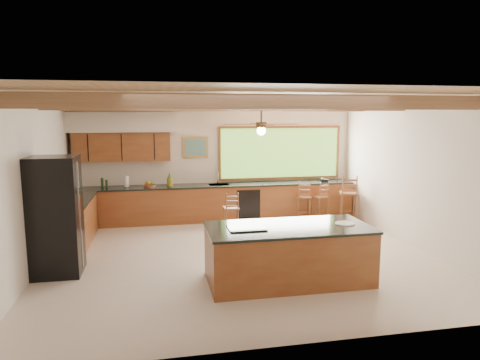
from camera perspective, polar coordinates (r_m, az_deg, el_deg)
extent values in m
plane|color=beige|center=(8.30, 0.17, -10.10)|extent=(7.20, 7.20, 0.00)
cube|color=beige|center=(11.12, -3.11, 2.63)|extent=(7.20, 0.04, 3.00)
cube|color=beige|center=(4.85, 7.73, -5.37)|extent=(7.20, 0.04, 3.00)
cube|color=beige|center=(8.06, -25.81, -0.55)|extent=(0.04, 6.50, 3.00)
cube|color=beige|center=(9.33, 22.40, 0.82)|extent=(0.04, 6.50, 3.00)
cube|color=#9C704E|center=(7.86, 0.17, 11.08)|extent=(7.20, 6.50, 0.04)
cube|color=#9F6A4F|center=(6.30, 3.07, 10.39)|extent=(7.10, 0.15, 0.22)
cube|color=#9F6A4F|center=(8.35, -0.51, 9.98)|extent=(7.10, 0.15, 0.22)
cube|color=#9F6A4F|center=(10.12, -2.41, 9.75)|extent=(7.10, 0.15, 0.22)
cube|color=brown|center=(10.82, -15.44, 4.29)|extent=(2.30, 0.35, 0.70)
cube|color=beige|center=(10.72, -15.60, 7.46)|extent=(2.60, 0.50, 0.48)
cylinder|color=#FFEABF|center=(10.81, -19.27, 6.08)|extent=(0.10, 0.10, 0.01)
cylinder|color=#FFEABF|center=(10.70, -11.78, 6.36)|extent=(0.10, 0.10, 0.01)
cube|color=#80AD3E|center=(11.44, 5.39, 3.63)|extent=(3.20, 0.04, 1.30)
cube|color=#B28336|center=(11.00, -5.95, 4.36)|extent=(0.64, 0.03, 0.54)
cube|color=#3F7155|center=(10.98, -5.94, 4.35)|extent=(0.54, 0.01, 0.44)
cube|color=brown|center=(10.95, -2.82, -3.08)|extent=(7.00, 0.65, 0.88)
cube|color=black|center=(10.87, -2.83, -0.70)|extent=(7.04, 0.69, 0.04)
cube|color=brown|center=(9.48, -21.35, -5.53)|extent=(0.65, 2.35, 0.88)
cube|color=black|center=(9.38, -21.50, -2.81)|extent=(0.69, 2.39, 0.04)
cube|color=black|center=(10.76, 1.14, -3.39)|extent=(0.60, 0.02, 0.78)
cube|color=silver|center=(10.87, -2.83, -0.68)|extent=(0.50, 0.38, 0.03)
cylinder|color=silver|center=(11.04, -2.99, 0.33)|extent=(0.03, 0.03, 0.30)
cylinder|color=silver|center=(10.92, -2.92, 0.93)|extent=(0.03, 0.20, 0.03)
cylinder|color=white|center=(10.78, -14.89, -0.20)|extent=(0.11, 0.11, 0.28)
cylinder|color=#1B3916|center=(10.98, -17.89, -0.32)|extent=(0.06, 0.06, 0.22)
cylinder|color=#1B3916|center=(10.83, -17.37, -0.49)|extent=(0.06, 0.06, 0.20)
cube|color=black|center=(11.51, 11.21, 0.02)|extent=(0.23, 0.19, 0.10)
cube|color=brown|center=(7.04, 6.43, -9.90)|extent=(2.57, 1.19, 0.87)
cube|color=black|center=(6.90, 6.50, -6.32)|extent=(2.61, 1.23, 0.04)
cube|color=black|center=(6.72, 0.86, -6.41)|extent=(0.57, 0.46, 0.02)
cylinder|color=white|center=(7.21, 13.82, -5.64)|extent=(0.32, 0.32, 0.02)
cube|color=black|center=(7.79, -23.38, -4.44)|extent=(0.78, 0.76, 2.00)
cube|color=silver|center=(7.71, -20.55, -4.40)|extent=(0.02, 0.05, 1.84)
cube|color=brown|center=(9.77, -1.21, -3.74)|extent=(0.34, 0.34, 0.04)
cylinder|color=brown|center=(9.69, -1.85, -5.63)|extent=(0.03, 0.03, 0.55)
cylinder|color=brown|center=(9.74, -0.29, -5.56)|extent=(0.03, 0.03, 0.55)
cylinder|color=brown|center=(9.95, -2.10, -5.26)|extent=(0.03, 0.03, 0.55)
cylinder|color=brown|center=(9.99, -0.58, -5.19)|extent=(0.03, 0.03, 0.55)
cube|color=brown|center=(10.98, 8.52, -2.21)|extent=(0.45, 0.45, 0.04)
cylinder|color=brown|center=(10.87, 8.02, -4.02)|extent=(0.03, 0.03, 0.59)
cylinder|color=brown|center=(10.96, 9.45, -3.94)|extent=(0.03, 0.03, 0.59)
cylinder|color=brown|center=(11.13, 7.54, -3.70)|extent=(0.03, 0.03, 0.59)
cylinder|color=brown|center=(11.23, 8.93, -3.63)|extent=(0.03, 0.03, 0.59)
cube|color=brown|center=(11.14, 10.60, -2.17)|extent=(0.46, 0.46, 0.04)
cylinder|color=brown|center=(11.02, 10.14, -3.92)|extent=(0.03, 0.03, 0.58)
cylinder|color=brown|center=(11.12, 11.50, -3.85)|extent=(0.03, 0.03, 0.58)
cylinder|color=brown|center=(11.28, 9.62, -3.62)|extent=(0.03, 0.03, 0.58)
cylinder|color=brown|center=(11.38, 10.95, -3.55)|extent=(0.03, 0.03, 0.58)
cube|color=brown|center=(11.14, 14.26, -1.70)|extent=(0.53, 0.53, 0.04)
cylinder|color=brown|center=(10.99, 13.77, -3.78)|extent=(0.04, 0.04, 0.69)
cylinder|color=brown|center=(11.13, 15.34, -3.68)|extent=(0.04, 0.04, 0.69)
cylinder|color=brown|center=(11.29, 13.05, -3.43)|extent=(0.04, 0.04, 0.69)
cylinder|color=brown|center=(11.43, 14.59, -3.34)|extent=(0.04, 0.04, 0.69)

